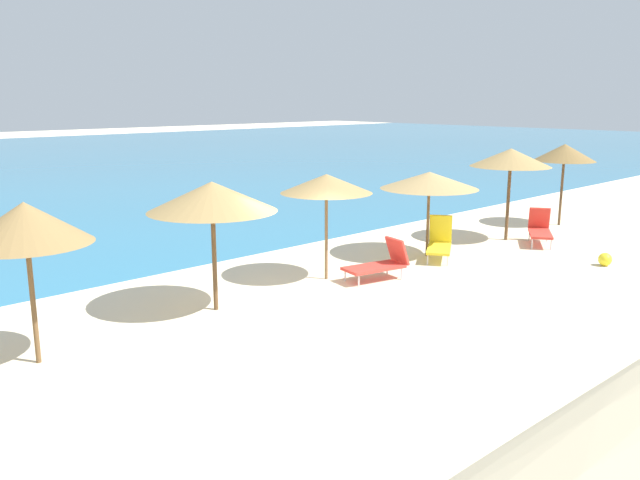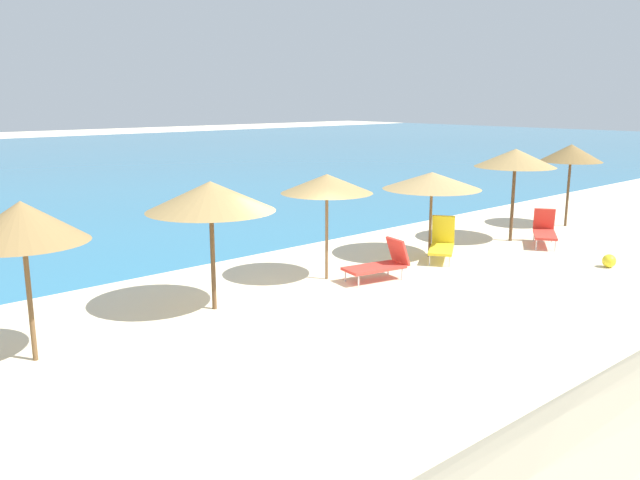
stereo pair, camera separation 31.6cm
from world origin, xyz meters
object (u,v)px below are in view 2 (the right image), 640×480
object	(u,v)px
beach_umbrella_5	(432,181)
beach_ball	(609,261)
beach_umbrella_3	(211,196)
beach_umbrella_7	(571,153)
beach_umbrella_2	(22,222)
lounge_chair_1	(381,263)
lounge_chair_2	(545,230)
beach_umbrella_6	(515,158)
lounge_chair_0	(442,243)
beach_umbrella_4	(327,184)

from	to	relation	value
beach_umbrella_5	beach_ball	world-z (taller)	beach_umbrella_5
beach_umbrella_3	beach_umbrella_7	size ratio (longest dim) A/B	0.96
beach_umbrella_2	lounge_chair_1	bearing A→B (deg)	-4.09
beach_umbrella_2	beach_umbrella_5	bearing A→B (deg)	0.61
beach_umbrella_5	lounge_chair_1	xyz separation A→B (m)	(-2.76, -0.68, -1.71)
beach_umbrella_2	beach_ball	distance (m)	13.95
beach_umbrella_7	lounge_chair_2	bearing A→B (deg)	-162.89
beach_umbrella_6	beach_ball	distance (m)	4.34
beach_umbrella_2	beach_umbrella_7	size ratio (longest dim) A/B	0.97
beach_umbrella_7	lounge_chair_0	size ratio (longest dim) A/B	1.82
beach_umbrella_3	beach_umbrella_4	world-z (taller)	beach_umbrella_3
beach_umbrella_3	beach_ball	distance (m)	10.56
beach_ball	lounge_chair_0	bearing A→B (deg)	125.91
beach_umbrella_3	lounge_chair_2	xyz separation A→B (m)	(10.70, -1.54, -1.93)
beach_umbrella_2	lounge_chair_0	distance (m)	10.90
beach_umbrella_4	lounge_chair_1	bearing A→B (deg)	-45.37
beach_umbrella_2	lounge_chair_0	xyz separation A→B (m)	(10.73, -0.31, -1.90)
beach_umbrella_6	lounge_chair_1	xyz separation A→B (m)	(-6.25, -0.28, -2.13)
beach_umbrella_7	beach_umbrella_2	bearing A→B (deg)	179.11
beach_umbrella_4	beach_umbrella_7	size ratio (longest dim) A/B	0.92
beach_umbrella_5	beach_umbrella_3	bearing A→B (deg)	178.77
beach_umbrella_5	lounge_chair_0	xyz separation A→B (m)	(0.00, -0.42, -1.66)
beach_umbrella_4	beach_umbrella_2	bearing A→B (deg)	-177.07
beach_umbrella_7	lounge_chair_1	distance (m)	9.97
beach_umbrella_5	beach_umbrella_7	xyz separation A→B (m)	(6.98, -0.39, 0.37)
beach_umbrella_7	beach_umbrella_5	bearing A→B (deg)	176.81
beach_umbrella_4	lounge_chair_0	world-z (taller)	beach_umbrella_4
beach_umbrella_7	lounge_chair_0	bearing A→B (deg)	-179.75
beach_umbrella_2	beach_ball	xyz separation A→B (m)	(13.25, -3.79, -2.20)
lounge_chair_1	lounge_chair_2	world-z (taller)	lounge_chair_2
beach_umbrella_5	lounge_chair_1	size ratio (longest dim) A/B	1.59
beach_umbrella_5	lounge_chair_2	bearing A→B (deg)	-20.55
beach_umbrella_6	lounge_chair_0	size ratio (longest dim) A/B	1.84
beach_umbrella_4	beach_umbrella_5	distance (m)	3.69
beach_umbrella_4	lounge_chair_2	xyz separation A→B (m)	(7.40, -1.64, -1.89)
beach_umbrella_5	lounge_chair_0	bearing A→B (deg)	-89.99
beach_umbrella_2	beach_umbrella_3	xyz separation A→B (m)	(3.75, 0.26, 0.01)
lounge_chair_1	beach_ball	distance (m)	6.19
beach_umbrella_6	lounge_chair_0	bearing A→B (deg)	-179.70
beach_umbrella_3	lounge_chair_1	xyz separation A→B (m)	(4.22, -0.83, -1.97)
beach_umbrella_4	beach_umbrella_7	distance (m)	10.68
beach_umbrella_7	lounge_chair_1	world-z (taller)	beach_umbrella_7
beach_umbrella_3	beach_umbrella_4	distance (m)	3.30
lounge_chair_1	beach_umbrella_7	bearing A→B (deg)	-75.90
beach_umbrella_2	beach_umbrella_7	bearing A→B (deg)	-0.89
beach_umbrella_7	beach_ball	world-z (taller)	beach_umbrella_7
beach_umbrella_6	beach_umbrella_2	bearing A→B (deg)	178.84
beach_umbrella_4	lounge_chair_0	xyz separation A→B (m)	(3.68, -0.67, -1.87)
beach_umbrella_2	lounge_chair_1	size ratio (longest dim) A/B	1.60
beach_umbrella_4	beach_umbrella_3	bearing A→B (deg)	-178.33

